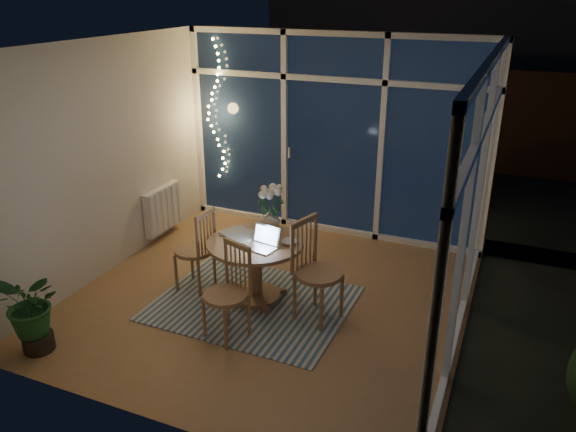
{
  "coord_description": "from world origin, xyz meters",
  "views": [
    {
      "loc": [
        2.21,
        -4.72,
        3.1
      ],
      "look_at": [
        0.11,
        0.25,
        0.87
      ],
      "focal_mm": 35.0,
      "sensor_mm": 36.0,
      "label": 1
    }
  ],
  "objects_px": {
    "chair_front": "(225,293)",
    "laptop": "(260,238)",
    "flower_vase": "(270,220)",
    "potted_plant": "(33,314)",
    "dining_table": "(256,271)",
    "chair_right": "(319,272)",
    "chair_left": "(194,249)"
  },
  "relations": [
    {
      "from": "chair_left",
      "to": "potted_plant",
      "type": "height_order",
      "value": "chair_left"
    },
    {
      "from": "potted_plant",
      "to": "chair_left",
      "type": "bearing_deg",
      "value": 65.0
    },
    {
      "from": "chair_left",
      "to": "potted_plant",
      "type": "distance_m",
      "value": 1.71
    },
    {
      "from": "chair_front",
      "to": "laptop",
      "type": "xyz_separation_m",
      "value": [
        0.07,
        0.6,
        0.32
      ]
    },
    {
      "from": "laptop",
      "to": "flower_vase",
      "type": "distance_m",
      "value": 0.49
    },
    {
      "from": "chair_left",
      "to": "chair_right",
      "type": "distance_m",
      "value": 1.45
    },
    {
      "from": "chair_front",
      "to": "laptop",
      "type": "relative_size",
      "value": 3.03
    },
    {
      "from": "dining_table",
      "to": "laptop",
      "type": "bearing_deg",
      "value": -48.03
    },
    {
      "from": "dining_table",
      "to": "chair_left",
      "type": "distance_m",
      "value": 0.74
    },
    {
      "from": "dining_table",
      "to": "chair_front",
      "type": "distance_m",
      "value": 0.74
    },
    {
      "from": "laptop",
      "to": "potted_plant",
      "type": "height_order",
      "value": "laptop"
    },
    {
      "from": "chair_right",
      "to": "potted_plant",
      "type": "distance_m",
      "value": 2.64
    },
    {
      "from": "flower_vase",
      "to": "dining_table",
      "type": "bearing_deg",
      "value": -90.09
    },
    {
      "from": "chair_left",
      "to": "flower_vase",
      "type": "relative_size",
      "value": 4.51
    },
    {
      "from": "chair_right",
      "to": "dining_table",
      "type": "bearing_deg",
      "value": 100.62
    },
    {
      "from": "dining_table",
      "to": "potted_plant",
      "type": "xyz_separation_m",
      "value": [
        -1.45,
        -1.58,
        0.04
      ]
    },
    {
      "from": "chair_right",
      "to": "flower_vase",
      "type": "bearing_deg",
      "value": 76.14
    },
    {
      "from": "dining_table",
      "to": "chair_right",
      "type": "xyz_separation_m",
      "value": [
        0.72,
        -0.09,
        0.19
      ]
    },
    {
      "from": "chair_front",
      "to": "laptop",
      "type": "height_order",
      "value": "chair_front"
    },
    {
      "from": "laptop",
      "to": "flower_vase",
      "type": "relative_size",
      "value": 1.48
    },
    {
      "from": "dining_table",
      "to": "chair_front",
      "type": "xyz_separation_m",
      "value": [
        0.04,
        -0.73,
        0.13
      ]
    },
    {
      "from": "flower_vase",
      "to": "chair_right",
      "type": "bearing_deg",
      "value": -31.61
    },
    {
      "from": "dining_table",
      "to": "chair_left",
      "type": "height_order",
      "value": "chair_left"
    },
    {
      "from": "flower_vase",
      "to": "potted_plant",
      "type": "height_order",
      "value": "flower_vase"
    },
    {
      "from": "chair_right",
      "to": "chair_front",
      "type": "bearing_deg",
      "value": 150.73
    },
    {
      "from": "dining_table",
      "to": "flower_vase",
      "type": "xyz_separation_m",
      "value": [
        0.0,
        0.35,
        0.44
      ]
    },
    {
      "from": "dining_table",
      "to": "chair_right",
      "type": "distance_m",
      "value": 0.75
    },
    {
      "from": "laptop",
      "to": "potted_plant",
      "type": "relative_size",
      "value": 0.41
    },
    {
      "from": "chair_front",
      "to": "potted_plant",
      "type": "distance_m",
      "value": 1.72
    },
    {
      "from": "dining_table",
      "to": "chair_front",
      "type": "height_order",
      "value": "chair_front"
    },
    {
      "from": "chair_right",
      "to": "laptop",
      "type": "distance_m",
      "value": 0.67
    },
    {
      "from": "chair_front",
      "to": "laptop",
      "type": "bearing_deg",
      "value": 102.15
    }
  ]
}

